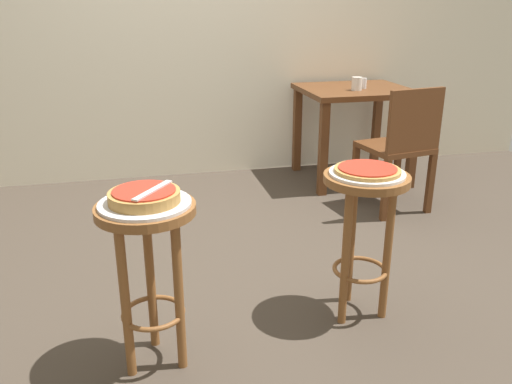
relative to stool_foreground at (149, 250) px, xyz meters
name	(u,v)px	position (x,y,z in m)	size (l,w,h in m)	color
ground_plane	(236,259)	(0.48, 0.79, -0.49)	(6.00, 6.00, 0.00)	#42382D
stool_foreground	(149,250)	(0.00, 0.00, 0.00)	(0.36, 0.36, 0.67)	brown
serving_plate_foreground	(145,203)	(0.00, 0.00, 0.19)	(0.33, 0.33, 0.01)	silver
pizza_foreground	(144,196)	(0.00, 0.00, 0.21)	(0.26, 0.26, 0.05)	#B78442
stool_middle	(364,214)	(0.92, 0.14, 0.00)	(0.36, 0.36, 0.67)	brown
serving_plate_middle	(367,173)	(0.92, 0.14, 0.19)	(0.32, 0.32, 0.01)	silver
pizza_middle	(367,170)	(0.92, 0.14, 0.20)	(0.28, 0.28, 0.02)	#B78442
dining_table	(354,104)	(1.66, 1.98, 0.11)	(0.82, 0.73, 0.73)	#5B3319
cup_near_edge	(357,84)	(1.62, 1.87, 0.29)	(0.08, 0.08, 0.10)	silver
condiment_shaker	(364,83)	(1.71, 1.93, 0.28)	(0.04, 0.04, 0.08)	white
wooden_chair	(401,145)	(1.69, 1.25, -0.03)	(0.46, 0.46, 0.85)	#5B3319
pizza_server_knife	(153,190)	(0.03, -0.02, 0.24)	(0.22, 0.02, 0.01)	silver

